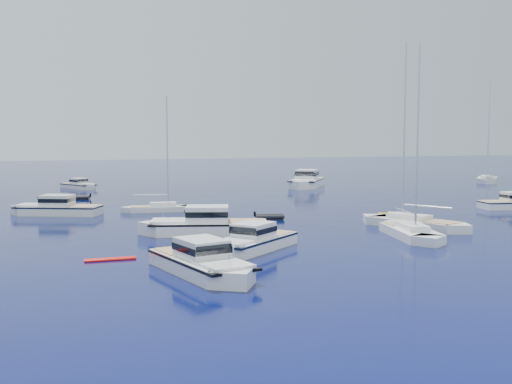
# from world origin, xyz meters

# --- Properties ---
(ground) EXTENTS (400.00, 400.00, 0.00)m
(ground) POSITION_xyz_m (0.00, 0.00, 0.00)
(ground) COLOR #081050
(ground) RESTS_ON ground
(motor_cruiser_near) EXTENTS (4.59, 9.90, 2.50)m
(motor_cruiser_near) POSITION_xyz_m (-13.60, -0.28, 0.00)
(motor_cruiser_near) COLOR silver
(motor_cruiser_near) RESTS_ON ground
(motor_cruiser_left) EXTENTS (8.81, 7.63, 2.36)m
(motor_cruiser_left) POSITION_xyz_m (-8.49, 5.36, 0.00)
(motor_cruiser_left) COLOR white
(motor_cruiser_left) RESTS_ON ground
(motor_cruiser_centre) EXTENTS (11.35, 6.70, 2.85)m
(motor_cruiser_centre) POSITION_xyz_m (-9.42, 13.14, 0.00)
(motor_cruiser_centre) COLOR white
(motor_cruiser_centre) RESTS_ON ground
(motor_cruiser_far_l) EXTENTS (10.00, 7.00, 2.55)m
(motor_cruiser_far_l) POSITION_xyz_m (-19.48, 30.39, 0.00)
(motor_cruiser_far_l) COLOR silver
(motor_cruiser_far_l) RESTS_ON ground
(motor_cruiser_distant) EXTENTS (11.34, 13.20, 3.52)m
(motor_cruiser_distant) POSITION_xyz_m (19.51, 52.73, 0.00)
(motor_cruiser_distant) COLOR white
(motor_cruiser_distant) RESTS_ON ground
(motor_cruiser_horizon) EXTENTS (5.70, 8.04, 2.05)m
(motor_cruiser_horizon) POSITION_xyz_m (-14.09, 63.00, 0.00)
(motor_cruiser_horizon) COLOR silver
(motor_cruiser_horizon) RESTS_ON ground
(sailboat_fore) EXTENTS (5.29, 10.45, 14.88)m
(sailboat_fore) POSITION_xyz_m (4.72, 6.00, 0.00)
(sailboat_fore) COLOR white
(sailboat_fore) RESTS_ON ground
(sailboat_mid_r) EXTENTS (6.68, 11.16, 16.01)m
(sailboat_mid_r) POSITION_xyz_m (7.97, 9.94, 0.00)
(sailboat_mid_r) COLOR white
(sailboat_mid_r) RESTS_ON ground
(sailboat_centre) EXTENTS (8.59, 3.40, 12.29)m
(sailboat_centre) POSITION_xyz_m (-9.28, 29.32, 0.00)
(sailboat_centre) COLOR silver
(sailboat_centre) RESTS_ON ground
(sailboat_sails_far) EXTENTS (10.95, 10.95, 18.06)m
(sailboat_sails_far) POSITION_xyz_m (54.42, 51.06, 0.00)
(sailboat_sails_far) COLOR silver
(sailboat_sails_far) RESTS_ON ground
(tender_yellow) EXTENTS (3.13, 4.39, 0.95)m
(tender_yellow) POSITION_xyz_m (10.37, 15.30, 0.00)
(tender_yellow) COLOR #E5AC0D
(tender_yellow) RESTS_ON ground
(tender_grey_near) EXTENTS (3.14, 2.35, 0.95)m
(tender_grey_near) POSITION_xyz_m (-1.16, 19.46, 0.00)
(tender_grey_near) COLOR black
(tender_grey_near) RESTS_ON ground
(tender_grey_far) EXTENTS (3.71, 2.66, 0.95)m
(tender_grey_far) POSITION_xyz_m (-16.05, 45.86, 0.00)
(tender_grey_far) COLOR black
(tender_grey_far) RESTS_ON ground
(kayak_orange) EXTENTS (3.13, 0.74, 0.30)m
(kayak_orange) POSITION_xyz_m (-17.77, 5.57, 0.00)
(kayak_orange) COLOR red
(kayak_orange) RESTS_ON ground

